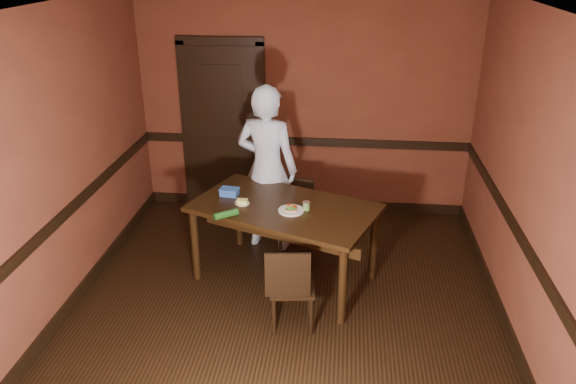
% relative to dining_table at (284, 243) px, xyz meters
% --- Properties ---
extents(floor, '(4.00, 4.50, 0.01)m').
position_rel_dining_table_xyz_m(floor, '(0.06, -0.54, -0.41)').
color(floor, black).
rests_on(floor, ground).
extents(ceiling, '(4.00, 4.50, 0.01)m').
position_rel_dining_table_xyz_m(ceiling, '(0.06, -0.54, 2.29)').
color(ceiling, white).
rests_on(ceiling, ground).
extents(wall_back, '(4.00, 0.02, 2.70)m').
position_rel_dining_table_xyz_m(wall_back, '(0.06, 1.71, 0.94)').
color(wall_back, brown).
rests_on(wall_back, ground).
extents(wall_front, '(4.00, 0.02, 2.70)m').
position_rel_dining_table_xyz_m(wall_front, '(0.06, -2.79, 0.94)').
color(wall_front, brown).
rests_on(wall_front, ground).
extents(wall_left, '(0.02, 4.50, 2.70)m').
position_rel_dining_table_xyz_m(wall_left, '(-1.94, -0.54, 0.94)').
color(wall_left, brown).
rests_on(wall_left, ground).
extents(wall_right, '(0.02, 4.50, 2.70)m').
position_rel_dining_table_xyz_m(wall_right, '(2.06, -0.54, 0.94)').
color(wall_right, brown).
rests_on(wall_right, ground).
extents(dado_back, '(4.00, 0.03, 0.10)m').
position_rel_dining_table_xyz_m(dado_back, '(0.06, 1.69, 0.49)').
color(dado_back, black).
rests_on(dado_back, ground).
extents(dado_left, '(0.03, 4.50, 0.10)m').
position_rel_dining_table_xyz_m(dado_left, '(-1.93, -0.54, 0.49)').
color(dado_left, black).
rests_on(dado_left, ground).
extents(dado_right, '(0.03, 4.50, 0.10)m').
position_rel_dining_table_xyz_m(dado_right, '(2.04, -0.54, 0.49)').
color(dado_right, black).
rests_on(dado_right, ground).
extents(baseboard_back, '(4.00, 0.03, 0.12)m').
position_rel_dining_table_xyz_m(baseboard_back, '(0.06, 1.69, -0.35)').
color(baseboard_back, black).
rests_on(baseboard_back, ground).
extents(baseboard_left, '(0.03, 4.50, 0.12)m').
position_rel_dining_table_xyz_m(baseboard_left, '(-1.93, -0.54, -0.35)').
color(baseboard_left, black).
rests_on(baseboard_left, ground).
extents(baseboard_right, '(0.03, 4.50, 0.12)m').
position_rel_dining_table_xyz_m(baseboard_right, '(2.04, -0.54, -0.35)').
color(baseboard_right, black).
rests_on(baseboard_right, ground).
extents(door, '(1.05, 0.07, 2.20)m').
position_rel_dining_table_xyz_m(door, '(-0.94, 1.67, 0.68)').
color(door, black).
rests_on(door, ground).
extents(dining_table, '(1.98, 1.54, 0.82)m').
position_rel_dining_table_xyz_m(dining_table, '(0.00, 0.00, 0.00)').
color(dining_table, black).
rests_on(dining_table, floor).
extents(chair_far, '(0.42, 0.42, 0.80)m').
position_rel_dining_table_xyz_m(chair_far, '(0.08, 0.59, -0.01)').
color(chair_far, black).
rests_on(chair_far, floor).
extents(chair_near, '(0.43, 0.43, 0.82)m').
position_rel_dining_table_xyz_m(chair_near, '(0.15, -0.74, 0.00)').
color(chair_near, black).
rests_on(chair_near, floor).
extents(person, '(0.75, 0.58, 1.84)m').
position_rel_dining_table_xyz_m(person, '(-0.26, 0.69, 0.51)').
color(person, silver).
rests_on(person, floor).
extents(sandwich_plate, '(0.25, 0.25, 0.06)m').
position_rel_dining_table_xyz_m(sandwich_plate, '(0.08, -0.11, 0.43)').
color(sandwich_plate, silver).
rests_on(sandwich_plate, dining_table).
extents(sauce_jar, '(0.07, 0.07, 0.08)m').
position_rel_dining_table_xyz_m(sauce_jar, '(0.22, -0.06, 0.45)').
color(sauce_jar, '#5C8C42').
rests_on(sauce_jar, dining_table).
extents(cheese_saucer, '(0.14, 0.14, 0.04)m').
position_rel_dining_table_xyz_m(cheese_saucer, '(-0.42, 0.01, 0.43)').
color(cheese_saucer, silver).
rests_on(cheese_saucer, dining_table).
extents(food_tub, '(0.20, 0.15, 0.08)m').
position_rel_dining_table_xyz_m(food_tub, '(-0.58, 0.19, 0.45)').
color(food_tub, blue).
rests_on(food_tub, dining_table).
extents(wrapped_veg, '(0.23, 0.19, 0.07)m').
position_rel_dining_table_xyz_m(wrapped_veg, '(-0.51, -0.31, 0.44)').
color(wrapped_veg, '#1C4E19').
rests_on(wrapped_veg, dining_table).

